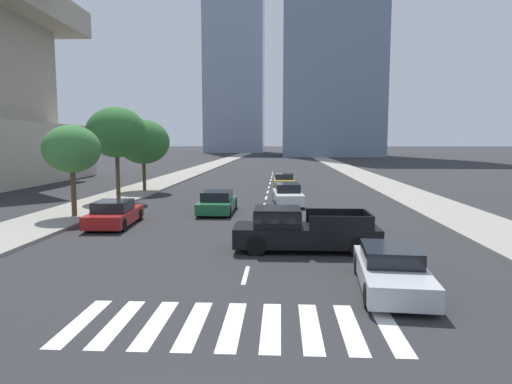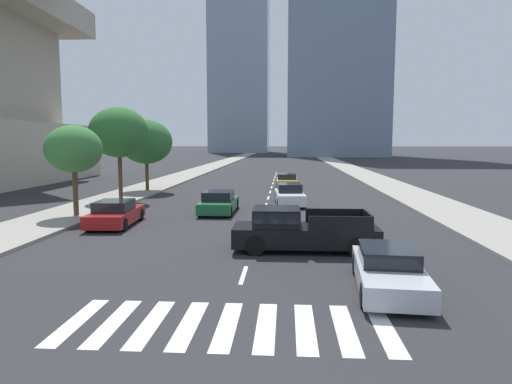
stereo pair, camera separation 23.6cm
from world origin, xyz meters
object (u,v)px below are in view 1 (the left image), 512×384
sedan_green_4 (217,203)px  street_tree_nearest (72,149)px  sedan_silver_0 (391,270)px  sedan_white_3 (288,195)px  street_tree_second (116,132)px  sedan_red_2 (114,214)px  sedan_gold_1 (284,181)px  pickup_truck (299,230)px  street_tree_third (143,142)px

sedan_green_4 → street_tree_nearest: 8.64m
sedan_silver_0 → sedan_white_3: sedan_white_3 is taller
sedan_silver_0 → street_tree_second: size_ratio=0.72×
sedan_red_2 → street_tree_second: street_tree_second is taller
sedan_silver_0 → sedan_green_4: sedan_green_4 is taller
sedan_gold_1 → sedan_white_3: bearing=1.0°
pickup_truck → sedan_gold_1: pickup_truck is taller
sedan_gold_1 → street_tree_second: bearing=-47.4°
sedan_silver_0 → street_tree_second: (-14.63, 18.25, 4.30)m
sedan_red_2 → sedan_green_4: sedan_green_4 is taller
sedan_silver_0 → sedan_gold_1: size_ratio=1.03×
sedan_green_4 → sedan_silver_0: bearing=-152.8°
sedan_silver_0 → sedan_red_2: size_ratio=1.02×
sedan_gold_1 → street_tree_third: size_ratio=0.77×
sedan_red_2 → street_tree_nearest: size_ratio=0.92×
sedan_silver_0 → pickup_truck: bearing=-146.9°
sedan_silver_0 → sedan_white_3: 17.74m
pickup_truck → street_tree_nearest: bearing=-29.7°
sedan_silver_0 → street_tree_third: bearing=-144.5°
pickup_truck → sedan_gold_1: (-0.40, 24.41, -0.22)m
sedan_green_4 → street_tree_third: size_ratio=0.78×
pickup_truck → sedan_silver_0: size_ratio=1.21×
sedan_gold_1 → sedan_red_2: (-8.70, -19.71, 0.01)m
sedan_gold_1 → sedan_green_4: bearing=-14.8°
sedan_green_4 → street_tree_second: street_tree_second is taller
street_tree_second → sedan_green_4: bearing=-30.4°
sedan_gold_1 → sedan_red_2: 21.55m
sedan_gold_1 → street_tree_second: size_ratio=0.70×
street_tree_nearest → street_tree_second: street_tree_second is taller
sedan_white_3 → street_tree_second: street_tree_second is taller
pickup_truck → street_tree_third: bearing=-59.0°
sedan_red_2 → street_tree_nearest: street_tree_nearest is taller
pickup_truck → sedan_white_3: bearing=-89.4°
sedan_green_4 → street_tree_second: size_ratio=0.72×
sedan_white_3 → sedan_green_4: 5.69m
sedan_red_2 → street_tree_third: 15.84m
pickup_truck → sedan_red_2: pickup_truck is taller
pickup_truck → sedan_green_4: 10.21m
pickup_truck → sedan_green_4: (-4.49, 9.17, -0.21)m
sedan_white_3 → street_tree_second: size_ratio=0.75×
pickup_truck → street_tree_nearest: (-12.15, 6.80, 3.00)m
sedan_gold_1 → sedan_red_2: size_ratio=0.99×
sedan_silver_0 → sedan_gold_1: sedan_gold_1 is taller
sedan_silver_0 → sedan_green_4: 15.40m
street_tree_third → sedan_gold_1: bearing=21.3°
street_tree_second → sedan_silver_0: bearing=-51.3°
sedan_white_3 → sedan_green_4: (-4.24, -3.79, -0.04)m
sedan_red_2 → sedan_green_4: size_ratio=0.99×
sedan_red_2 → street_tree_third: street_tree_third is taller
street_tree_second → pickup_truck: bearing=-48.4°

